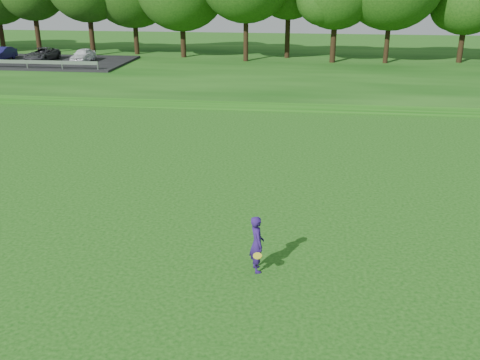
# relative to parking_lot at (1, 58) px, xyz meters

# --- Properties ---
(ground) EXTENTS (140.00, 140.00, 0.00)m
(ground) POSITION_rel_parking_lot_xyz_m (24.00, -32.81, -1.03)
(ground) COLOR #11480D
(ground) RESTS_ON ground
(berm) EXTENTS (130.00, 30.00, 0.60)m
(berm) POSITION_rel_parking_lot_xyz_m (24.00, 1.19, -0.73)
(berm) COLOR #11480D
(berm) RESTS_ON ground
(walking_path) EXTENTS (130.00, 1.60, 0.04)m
(walking_path) POSITION_rel_parking_lot_xyz_m (24.00, -12.81, -1.01)
(walking_path) COLOR gray
(walking_path) RESTS_ON ground
(parking_lot) EXTENTS (24.00, 9.00, 1.38)m
(parking_lot) POSITION_rel_parking_lot_xyz_m (0.00, 0.00, 0.00)
(parking_lot) COLOR black
(parking_lot) RESTS_ON berm
(woman) EXTENTS (0.61, 0.96, 1.74)m
(woman) POSITION_rel_parking_lot_xyz_m (27.33, -33.76, -0.16)
(woman) COLOR navy
(woman) RESTS_ON ground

